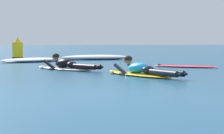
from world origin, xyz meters
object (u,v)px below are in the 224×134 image
at_px(channel_marker_buoy, 18,51).
at_px(surfer_far, 67,66).
at_px(surfer_near, 142,71).
at_px(drifting_surfboard, 185,66).

bearing_deg(channel_marker_buoy, surfer_far, -79.18).
bearing_deg(surfer_near, channel_marker_buoy, 106.76).
height_order(surfer_near, channel_marker_buoy, channel_marker_buoy).
xyz_separation_m(drifting_surfboard, channel_marker_buoy, (-5.29, 6.72, 0.38)).
xyz_separation_m(surfer_near, surfer_far, (-1.52, 2.49, -0.00)).
relative_size(surfer_far, drifting_surfboard, 1.17).
bearing_deg(surfer_far, surfer_near, -58.65).
height_order(surfer_far, channel_marker_buoy, channel_marker_buoy).
xyz_separation_m(surfer_near, channel_marker_buoy, (-2.85, 9.47, 0.28)).
relative_size(surfer_near, channel_marker_buoy, 2.52).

